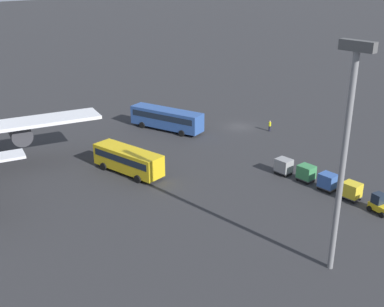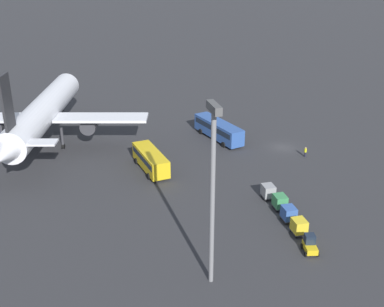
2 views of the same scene
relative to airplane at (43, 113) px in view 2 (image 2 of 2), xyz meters
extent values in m
plane|color=#2D2D30|center=(-11.93, -40.27, -6.29)|extent=(600.00, 600.00, 0.00)
cylinder|color=silver|center=(0.46, -0.13, 0.10)|extent=(34.32, 13.91, 4.92)
cone|color=silver|center=(18.15, -5.04, 0.10)|extent=(6.46, 5.95, 4.67)
cone|color=silver|center=(-17.46, 4.85, 0.10)|extent=(7.34, 5.98, 4.43)
cube|color=silver|center=(-3.96, -9.63, -0.51)|extent=(8.51, 16.37, 0.44)
cube|color=#262628|center=(-14.39, 4.00, 6.49)|extent=(3.40, 1.26, 7.87)
cube|color=silver|center=(-14.72, 4.09, 0.59)|extent=(5.73, 12.96, 0.28)
cylinder|color=#38383D|center=(-2.33, -7.63, -2.09)|extent=(4.68, 3.71, 2.70)
cylinder|color=#38383D|center=(12.01, -3.34, -4.32)|extent=(0.50, 0.50, 3.93)
cylinder|color=black|center=(12.01, -3.34, -5.84)|extent=(1.00, 0.72, 0.90)
cylinder|color=#38383D|center=(-0.33, 3.41, -4.32)|extent=(0.50, 0.50, 3.93)
cylinder|color=black|center=(-0.33, 3.41, -5.84)|extent=(1.00, 0.72, 0.90)
cylinder|color=#38383D|center=(-2.04, -2.75, -4.32)|extent=(0.50, 0.50, 3.93)
cylinder|color=black|center=(-2.04, -2.75, -5.84)|extent=(1.00, 0.72, 0.90)
cube|color=#2D5199|center=(-4.92, -30.56, -4.39)|extent=(12.70, 5.98, 2.90)
cube|color=#192333|center=(-4.92, -30.56, -3.88)|extent=(11.75, 5.76, 0.93)
cylinder|color=black|center=(-1.61, -28.13, -5.79)|extent=(1.04, 0.55, 1.00)
cylinder|color=black|center=(-0.83, -30.99, -5.79)|extent=(1.04, 0.55, 1.00)
cylinder|color=black|center=(-9.02, -30.14, -5.79)|extent=(1.04, 0.55, 1.00)
cylinder|color=black|center=(-8.24, -32.99, -5.79)|extent=(1.04, 0.55, 1.00)
cube|color=gold|center=(-14.75, -15.97, -4.50)|extent=(10.32, 4.26, 2.69)
cube|color=#192333|center=(-14.75, -15.97, -4.02)|extent=(9.53, 4.18, 0.86)
cylinder|color=black|center=(-11.89, -14.06, -5.79)|extent=(1.03, 0.44, 1.00)
cylinder|color=black|center=(-11.47, -16.99, -5.79)|extent=(1.03, 0.44, 1.00)
cylinder|color=black|center=(-18.03, -14.95, -5.79)|extent=(1.03, 0.44, 1.00)
cylinder|color=black|center=(-17.61, -17.89, -5.79)|extent=(1.03, 0.44, 1.00)
cube|color=gold|center=(-41.83, -29.51, -5.64)|extent=(2.63, 1.79, 0.70)
cube|color=#192333|center=(-41.42, -29.60, -4.74)|extent=(1.31, 1.38, 1.10)
cylinder|color=black|center=(-40.86, -29.01, -5.99)|extent=(0.63, 0.35, 0.60)
cylinder|color=black|center=(-41.16, -30.38, -5.99)|extent=(0.63, 0.35, 0.60)
cylinder|color=black|center=(-42.50, -28.65, -5.99)|extent=(0.63, 0.35, 0.60)
cylinder|color=black|center=(-42.80, -30.01, -5.99)|extent=(0.63, 0.35, 0.60)
cylinder|color=#1E1E2D|center=(-16.65, -42.15, -5.87)|extent=(0.32, 0.32, 0.85)
cylinder|color=yellow|center=(-16.65, -42.15, -5.12)|extent=(0.38, 0.38, 0.65)
sphere|color=tan|center=(-16.65, -42.15, -4.67)|extent=(0.24, 0.24, 0.24)
cube|color=#38383D|center=(-38.06, -29.99, -5.88)|extent=(2.04, 1.73, 0.10)
cube|color=gold|center=(-38.06, -29.99, -5.03)|extent=(1.94, 1.65, 1.60)
cylinder|color=black|center=(-37.28, -29.36, -6.11)|extent=(0.36, 0.13, 0.36)
cylinder|color=black|center=(-37.31, -30.64, -6.11)|extent=(0.36, 0.13, 0.36)
cylinder|color=black|center=(-38.80, -29.33, -6.11)|extent=(0.36, 0.13, 0.36)
cylinder|color=black|center=(-38.83, -30.61, -6.11)|extent=(0.36, 0.13, 0.36)
cube|color=#38383D|center=(-34.87, -30.15, -5.88)|extent=(2.04, 1.73, 0.10)
cube|color=#33569E|center=(-34.87, -30.15, -5.03)|extent=(1.94, 1.65, 1.60)
cylinder|color=black|center=(-34.10, -29.53, -6.11)|extent=(0.36, 0.13, 0.36)
cylinder|color=black|center=(-34.13, -30.81, -6.11)|extent=(0.36, 0.13, 0.36)
cylinder|color=black|center=(-35.62, -29.49, -6.11)|extent=(0.36, 0.13, 0.36)
cylinder|color=black|center=(-35.65, -30.77, -6.11)|extent=(0.36, 0.13, 0.36)
cube|color=#38383D|center=(-31.69, -30.39, -5.88)|extent=(2.04, 1.73, 0.10)
cube|color=#38844C|center=(-31.69, -30.39, -5.03)|extent=(1.94, 1.65, 1.60)
cylinder|color=black|center=(-30.91, -29.77, -6.11)|extent=(0.36, 0.13, 0.36)
cylinder|color=black|center=(-30.95, -31.05, -6.11)|extent=(0.36, 0.13, 0.36)
cylinder|color=black|center=(-32.43, -29.73, -6.11)|extent=(0.36, 0.13, 0.36)
cylinder|color=black|center=(-32.46, -31.01, -6.11)|extent=(0.36, 0.13, 0.36)
cube|color=#38383D|center=(-28.50, -30.09, -5.88)|extent=(2.04, 1.73, 0.10)
cube|color=gray|center=(-28.50, -30.09, -5.03)|extent=(1.94, 1.65, 1.60)
cylinder|color=black|center=(-27.73, -29.47, -6.11)|extent=(0.36, 0.13, 0.36)
cylinder|color=black|center=(-27.76, -30.75, -6.11)|extent=(0.36, 0.13, 0.36)
cylinder|color=black|center=(-29.25, -29.43, -6.11)|extent=(0.36, 0.13, 0.36)
cylinder|color=black|center=(-29.28, -30.71, -6.11)|extent=(0.36, 0.13, 0.36)
cylinder|color=slate|center=(-43.71, -16.81, 3.18)|extent=(0.50, 0.50, 18.94)
cube|color=#4C4C4C|center=(-43.71, -16.81, 13.05)|extent=(2.80, 0.70, 0.80)
camera|label=1|loc=(-61.65, 16.36, 18.68)|focal=45.00mm
camera|label=2|loc=(-83.40, -3.69, 26.57)|focal=45.00mm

